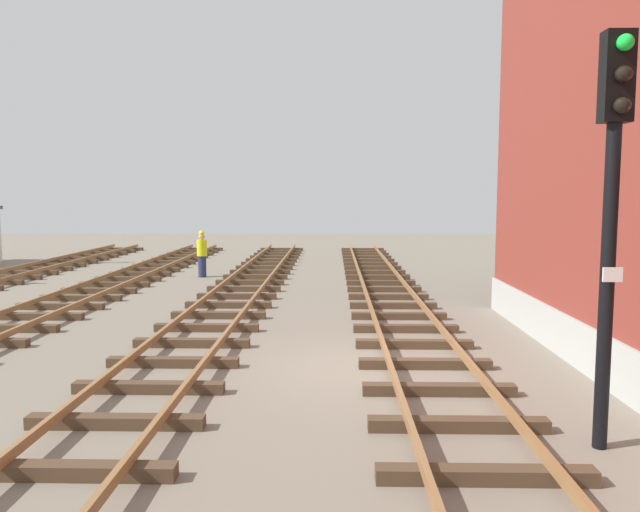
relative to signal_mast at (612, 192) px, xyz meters
The scene contains 5 objects.
ground_plane 5.63m from the signal_mast, 128.43° to the left, with size 80.00×80.00×0.00m, color slate.
track_near_building 5.08m from the signal_mast, 115.70° to the left, with size 2.50×50.21×0.32m.
track_centre 8.07m from the signal_mast, 151.21° to the left, with size 2.50×50.21×0.32m.
signal_mast is the anchor object (origin of this frame).
track_worker_foreground 18.65m from the signal_mast, 118.09° to the left, with size 0.40×0.40×1.87m.
Camera 1 is at (-0.62, -11.17, 3.25)m, focal length 33.91 mm.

